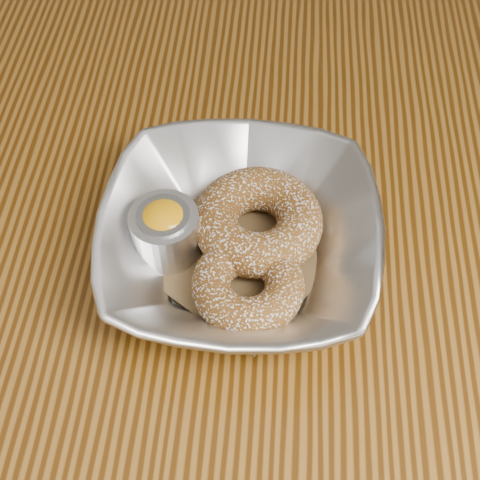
# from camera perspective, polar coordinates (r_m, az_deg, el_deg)

# --- Properties ---
(ground_plane) EXTENTS (4.00, 4.00, 0.00)m
(ground_plane) POSITION_cam_1_polar(r_m,az_deg,el_deg) (1.31, -3.98, -18.64)
(ground_plane) COLOR #565659
(ground_plane) RESTS_ON ground
(table) EXTENTS (1.20, 0.80, 0.75)m
(table) POSITION_cam_1_polar(r_m,az_deg,el_deg) (0.72, -6.91, -3.25)
(table) COLOR brown
(table) RESTS_ON ground_plane
(serving_bowl) EXTENTS (0.24, 0.24, 0.06)m
(serving_bowl) POSITION_cam_1_polar(r_m,az_deg,el_deg) (0.58, 0.00, -0.01)
(serving_bowl) COLOR silver
(serving_bowl) RESTS_ON table
(parchment) EXTENTS (0.20, 0.20, 0.00)m
(parchment) POSITION_cam_1_polar(r_m,az_deg,el_deg) (0.60, -0.00, -1.17)
(parchment) COLOR brown
(parchment) RESTS_ON table
(donut_back) EXTENTS (0.12, 0.12, 0.04)m
(donut_back) POSITION_cam_1_polar(r_m,az_deg,el_deg) (0.60, 1.53, 1.62)
(donut_back) COLOR brown
(donut_back) RESTS_ON parchment
(donut_front) EXTENTS (0.10, 0.10, 0.03)m
(donut_front) POSITION_cam_1_polar(r_m,az_deg,el_deg) (0.56, 0.69, -3.86)
(donut_front) COLOR brown
(donut_front) RESTS_ON parchment
(ramekin) EXTENTS (0.06, 0.06, 0.06)m
(ramekin) POSITION_cam_1_polar(r_m,az_deg,el_deg) (0.59, -6.40, 0.83)
(ramekin) COLOR silver
(ramekin) RESTS_ON table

